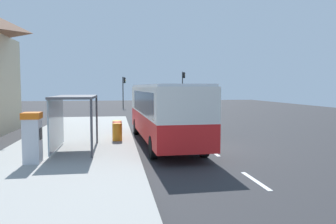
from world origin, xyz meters
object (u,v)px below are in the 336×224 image
bus_shelter (68,109)px  recycling_bin_red (117,130)px  bus (164,110)px  sedan_near (156,101)px  recycling_bin_orange (117,132)px  recycling_bin_yellow (117,129)px  traffic_light_far_side (124,87)px  ticket_machine (32,137)px  white_van (167,101)px  traffic_light_near_side (183,84)px

bus_shelter → recycling_bin_red: bearing=54.3°
bus → bus_shelter: bearing=-156.3°
sedan_near → recycling_bin_orange: size_ratio=4.73×
bus → recycling_bin_yellow: 3.25m
recycling_bin_orange → traffic_light_far_side: traffic_light_far_side is taller
bus → traffic_light_far_side: (-1.38, 30.93, 1.19)m
sedan_near → ticket_machine: 41.91m
recycling_bin_orange → traffic_light_far_side: (1.11, 30.61, 2.38)m
recycling_bin_red → recycling_bin_yellow: size_ratio=1.00×
recycling_bin_red → bus_shelter: size_ratio=0.24×
traffic_light_far_side → bus_shelter: 33.17m
recycling_bin_orange → recycling_bin_red: bearing=90.0°
traffic_light_far_side → bus_shelter: bearing=-95.7°
white_van → recycling_bin_orange: white_van is taller
traffic_light_near_side → recycling_bin_yellow: bearing=-108.8°
white_van → recycling_bin_red: white_van is taller
recycling_bin_yellow → traffic_light_far_side: bearing=87.8°
white_van → recycling_bin_yellow: 23.25m
traffic_light_near_side → bus_shelter: bearing=-110.3°
recycling_bin_yellow → traffic_light_far_side: (1.11, 29.21, 2.38)m
bus → traffic_light_near_side: (7.21, 30.13, 1.65)m
traffic_light_near_side → bus_shelter: traffic_light_near_side is taller
bus_shelter → recycling_bin_orange: bearing=47.0°
bus → traffic_light_near_side: 31.02m
recycling_bin_red → traffic_light_far_side: traffic_light_far_side is taller
recycling_bin_red → recycling_bin_yellow: bearing=90.0°
bus → sedan_near: 36.46m
white_van → ticket_machine: (-9.62, -28.59, -0.17)m
bus_shelter → recycling_bin_yellow: bearing=59.6°
recycling_bin_yellow → bus_shelter: (-2.21, -3.78, 1.44)m
bus_shelter → ticket_machine: bearing=-112.1°
bus → sedan_near: bus is taller
sedan_near → white_van: bearing=-90.5°
ticket_machine → recycling_bin_orange: size_ratio=2.04×
bus → recycling_bin_red: size_ratio=11.67×
traffic_light_near_side → traffic_light_far_side: size_ratio=1.16×
sedan_near → recycling_bin_yellow: bearing=-100.7°
recycling_bin_orange → recycling_bin_yellow: size_ratio=1.00×
ticket_machine → bus_shelter: bus_shelter is taller
sedan_near → bus_shelter: 39.29m
recycling_bin_orange → traffic_light_far_side: bearing=87.9°
white_van → recycling_bin_yellow: size_ratio=5.54×
sedan_near → traffic_light_near_side: traffic_light_near_side is taller
recycling_bin_orange → recycling_bin_red: (0.00, 0.70, 0.00)m
traffic_light_far_side → recycling_bin_yellow: bearing=-92.2°
sedan_near → bus_shelter: size_ratio=1.12×
recycling_bin_red → recycling_bin_orange: bearing=-90.0°
recycling_bin_red → white_van: bearing=74.5°
recycling_bin_yellow → traffic_light_near_side: 30.15m
sedan_near → traffic_light_far_side: 7.89m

